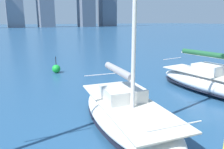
% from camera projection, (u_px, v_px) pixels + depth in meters
% --- Properties ---
extents(sailboat_forest, '(2.82, 7.98, 12.09)m').
position_uv_depth(sailboat_forest, '(215.00, 82.00, 13.36)').
color(sailboat_forest, white).
rests_on(sailboat_forest, ground).
extents(sailboat_grey, '(3.81, 7.43, 12.01)m').
position_uv_depth(sailboat_grey, '(126.00, 111.00, 9.24)').
color(sailboat_grey, white).
rests_on(sailboat_grey, ground).
extents(channel_buoy, '(0.70, 0.70, 1.40)m').
position_uv_depth(channel_buoy, '(56.00, 69.00, 18.63)').
color(channel_buoy, green).
rests_on(channel_buoy, ground).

